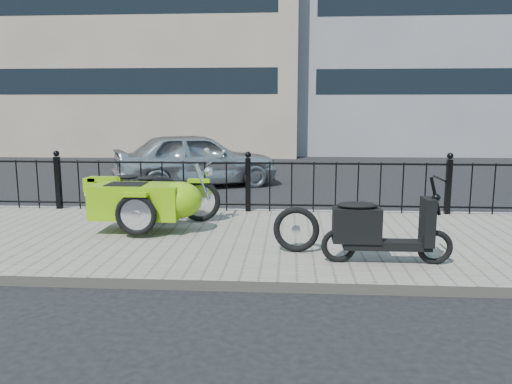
# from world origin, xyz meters

# --- Properties ---
(ground) EXTENTS (120.00, 120.00, 0.00)m
(ground) POSITION_xyz_m (0.00, 0.00, 0.00)
(ground) COLOR black
(ground) RESTS_ON ground
(sidewalk) EXTENTS (30.00, 3.80, 0.12)m
(sidewalk) POSITION_xyz_m (0.00, -0.50, 0.06)
(sidewalk) COLOR slate
(sidewalk) RESTS_ON ground
(curb) EXTENTS (30.00, 0.10, 0.12)m
(curb) POSITION_xyz_m (0.00, 1.44, 0.06)
(curb) COLOR gray
(curb) RESTS_ON ground
(iron_fence) EXTENTS (14.11, 0.11, 1.08)m
(iron_fence) POSITION_xyz_m (0.00, 1.30, 0.59)
(iron_fence) COLOR black
(iron_fence) RESTS_ON sidewalk
(building_tan) EXTENTS (14.00, 8.01, 12.00)m
(building_tan) POSITION_xyz_m (-6.00, 15.99, 6.00)
(building_tan) COLOR gray
(building_tan) RESTS_ON ground
(motorcycle_sidecar) EXTENTS (2.28, 1.48, 0.98)m
(motorcycle_sidecar) POSITION_xyz_m (-1.34, -0.20, 0.59)
(motorcycle_sidecar) COLOR black
(motorcycle_sidecar) RESTS_ON sidewalk
(scooter) EXTENTS (1.55, 0.45, 1.05)m
(scooter) POSITION_xyz_m (1.79, -1.64, 0.53)
(scooter) COLOR black
(scooter) RESTS_ON sidewalk
(spare_tire) EXTENTS (0.60, 0.14, 0.59)m
(spare_tire) POSITION_xyz_m (0.83, -1.25, 0.42)
(spare_tire) COLOR black
(spare_tire) RESTS_ON sidewalk
(sedan_car) EXTENTS (4.36, 3.17, 1.38)m
(sedan_car) POSITION_xyz_m (-1.61, 4.86, 0.69)
(sedan_car) COLOR #A9ACB0
(sedan_car) RESTS_ON ground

